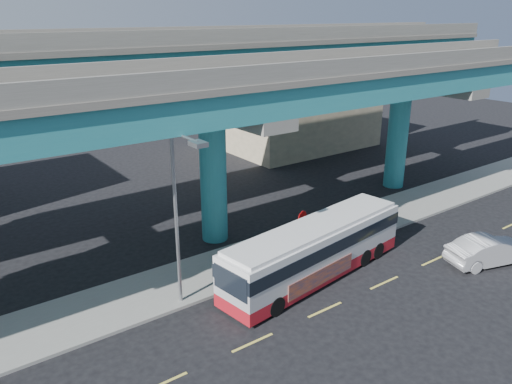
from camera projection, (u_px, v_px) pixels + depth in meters
ground at (320, 307)px, 22.52m from camera, size 120.00×120.00×0.00m
sidewalk at (250, 259)px, 26.66m from camera, size 70.00×4.00×0.15m
lane_markings at (325, 310)px, 22.29m from camera, size 58.00×0.12×0.01m
viaduct at (209, 80)px, 26.32m from camera, size 52.00×12.40×11.70m
building_beige at (295, 110)px, 48.76m from camera, size 14.00×10.23×7.00m
transit_bus at (315, 248)px, 24.60m from camera, size 11.31×3.81×2.85m
sedan at (489, 250)px, 26.16m from camera, size 4.22×5.53×1.52m
street_lamp at (181, 197)px, 20.55m from camera, size 0.50×2.61×8.06m
stop_sign at (302, 223)px, 26.38m from camera, size 0.76×0.21×2.58m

